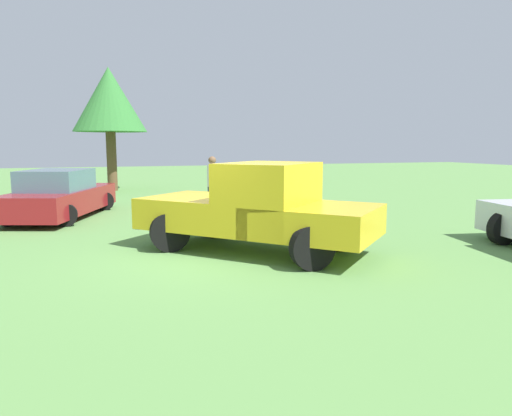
# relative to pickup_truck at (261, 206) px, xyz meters

# --- Properties ---
(ground_plane) EXTENTS (80.00, 80.00, 0.00)m
(ground_plane) POSITION_rel_pickup_truck_xyz_m (0.79, -0.03, -0.95)
(ground_plane) COLOR #5B8C47
(pickup_truck) EXTENTS (4.79, 4.87, 1.83)m
(pickup_truck) POSITION_rel_pickup_truck_xyz_m (0.00, 0.00, 0.00)
(pickup_truck) COLOR black
(pickup_truck) RESTS_ON ground_plane
(sedan_near) EXTENTS (3.26, 5.12, 1.45)m
(sedan_near) POSITION_rel_pickup_truck_xyz_m (4.25, -6.20, -0.29)
(sedan_near) COLOR black
(sedan_near) RESTS_ON ground_plane
(person_bystander) EXTENTS (0.45, 0.45, 1.83)m
(person_bystander) POSITION_rel_pickup_truck_xyz_m (-0.24, -5.37, 0.09)
(person_bystander) COLOR navy
(person_bystander) RESTS_ON ground_plane
(tree_far_center) EXTENTS (3.41, 3.41, 5.78)m
(tree_far_center) POSITION_rel_pickup_truck_xyz_m (2.53, -14.51, 3.29)
(tree_far_center) COLOR brown
(tree_far_center) RESTS_ON ground_plane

